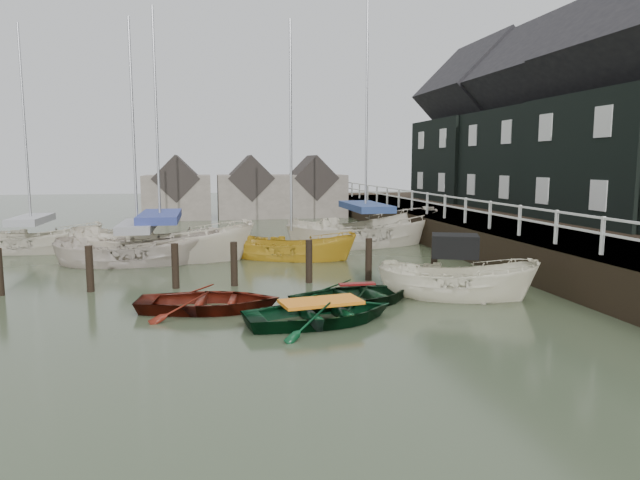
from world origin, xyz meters
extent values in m
plane|color=#333D27|center=(0.00, 0.00, 0.00)|extent=(120.00, 120.00, 0.00)
cube|color=black|center=(9.50, 10.00, 1.40)|extent=(3.00, 32.00, 0.20)
cube|color=silver|center=(8.00, 10.00, 2.45)|extent=(0.06, 32.00, 0.06)
cube|color=silver|center=(8.00, 10.00, 2.05)|extent=(0.06, 32.00, 0.06)
cube|color=black|center=(15.00, 10.00, 0.00)|extent=(14.00, 38.00, 1.50)
cube|color=black|center=(15.00, 12.00, 4.00)|extent=(6.00, 7.00, 5.00)
cube|color=black|center=(15.00, 12.00, 8.25)|extent=(6.11, 7.14, 6.11)
cube|color=black|center=(15.00, 19.00, 4.00)|extent=(6.40, 7.00, 5.00)
cube|color=black|center=(15.00, 19.00, 8.25)|extent=(6.52, 7.14, 6.52)
cylinder|color=black|center=(-8.00, 3.00, 0.50)|extent=(0.22, 0.22, 1.80)
cylinder|color=black|center=(-5.50, 3.00, 0.50)|extent=(0.22, 0.22, 1.80)
cylinder|color=black|center=(-3.00, 3.00, 0.50)|extent=(0.22, 0.22, 1.80)
cylinder|color=black|center=(-1.20, 3.00, 0.50)|extent=(0.22, 0.22, 1.80)
cylinder|color=black|center=(1.20, 3.00, 0.50)|extent=(0.22, 0.22, 1.80)
cylinder|color=black|center=(3.20, 3.00, 0.50)|extent=(0.22, 0.22, 1.80)
cylinder|color=black|center=(5.50, 3.00, 0.50)|extent=(0.22, 0.22, 1.80)
cube|color=#665B51|center=(-4.00, 26.00, 1.50)|extent=(4.50, 4.00, 3.00)
cube|color=#282321|center=(-4.00, 26.00, 2.80)|extent=(3.18, 4.08, 3.18)
cube|color=#665B51|center=(1.00, 26.00, 1.50)|extent=(4.50, 4.00, 3.00)
cube|color=#282321|center=(1.00, 26.00, 2.80)|extent=(3.18, 4.08, 3.18)
cube|color=#665B51|center=(5.50, 26.00, 1.50)|extent=(4.50, 4.00, 3.00)
cube|color=#282321|center=(5.50, 26.00, 2.80)|extent=(3.18, 4.08, 3.18)
imported|color=#51150B|center=(-2.00, 0.07, 0.00)|extent=(4.05, 3.14, 0.77)
imported|color=black|center=(0.66, -1.67, 0.00)|extent=(4.12, 3.23, 0.78)
imported|color=black|center=(2.00, -0.04, 0.00)|extent=(4.28, 3.56, 0.76)
imported|color=silver|center=(4.99, 0.09, 0.00)|extent=(4.81, 3.26, 1.74)
cube|color=black|center=(4.99, 0.29, 1.49)|extent=(1.58, 1.42, 0.65)
imported|color=#B9AB9E|center=(-4.64, 7.82, 0.00)|extent=(6.26, 2.44, 2.40)
cylinder|color=#B2B2B7|center=(-4.64, 7.82, 5.25)|extent=(0.10, 0.10, 7.85)
cube|color=gray|center=(-4.64, 7.82, 1.44)|extent=(3.44, 1.30, 0.30)
imported|color=beige|center=(-3.85, 8.62, 0.00)|extent=(8.03, 4.62, 2.92)
cylinder|color=#B2B2B7|center=(-3.85, 8.62, 5.71)|extent=(0.10, 0.10, 8.20)
cube|color=navy|center=(-3.85, 8.62, 1.73)|extent=(4.41, 2.49, 0.30)
imported|color=gold|center=(1.33, 7.80, 0.00)|extent=(5.68, 3.99, 2.06)
cylinder|color=#B2B2B7|center=(1.33, 7.80, 5.25)|extent=(0.10, 0.10, 8.24)
imported|color=beige|center=(5.32, 10.95, 0.00)|extent=(8.43, 4.62, 3.08)
cylinder|color=#B2B2B7|center=(5.32, 10.95, 6.83)|extent=(0.10, 0.10, 10.27)
cube|color=navy|center=(5.32, 10.95, 1.81)|extent=(4.62, 2.48, 0.30)
imported|color=beige|center=(-9.52, 11.72, 0.00)|extent=(6.30, 3.00, 2.34)
cylinder|color=#B2B2B7|center=(-9.52, 11.72, 5.46)|extent=(0.10, 0.10, 8.34)
cube|color=gray|center=(-9.52, 11.72, 1.41)|extent=(3.46, 1.61, 0.30)
camera|label=1|loc=(-1.96, -14.86, 3.87)|focal=32.00mm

